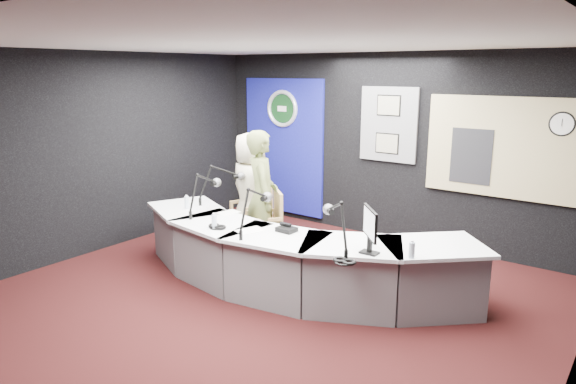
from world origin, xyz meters
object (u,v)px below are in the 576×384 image
Objects in this scene: armchair_right at (262,224)px; person_woman at (262,197)px; person_man at (250,190)px; broadcast_desk at (286,257)px; armchair_left at (251,213)px.

person_woman is at bearing 41.27° from armchair_right.
person_man is at bearing -173.74° from armchair_right.
broadcast_desk is at bearing 163.20° from person_man.
armchair_left is at bearing 9.20° from person_woman.
person_woman is at bearing 162.60° from person_man.
person_woman is at bearing 146.00° from broadcast_desk.
armchair_right is 0.56× the size of person_woman.
armchair_right is at bearing 146.00° from broadcast_desk.
person_woman reaches higher than armchair_left.
armchair_left is at bearing 145.59° from broadcast_desk.
person_man is 0.64m from person_woman.
person_man is at bearing 0.00° from armchair_left.
person_woman is (-0.80, 0.54, 0.51)m from broadcast_desk.
armchair_right is 0.39m from person_woman.
armchair_right reaches higher than broadcast_desk.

